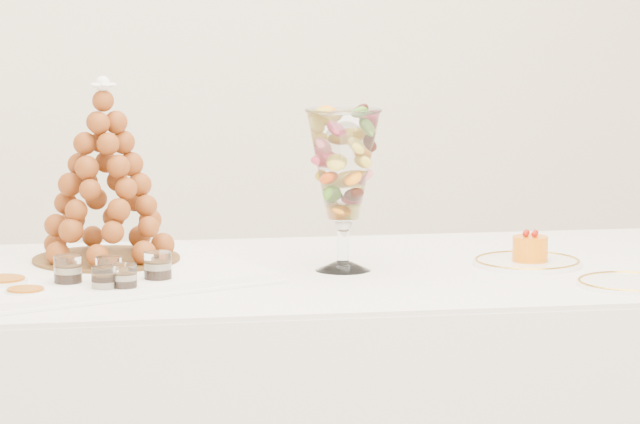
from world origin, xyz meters
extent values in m
cube|color=white|center=(0.00, 2.00, 1.40)|extent=(4.50, 0.04, 2.80)
cube|color=white|center=(-0.13, 0.21, 0.83)|extent=(2.24, 1.02, 0.01)
cube|color=white|center=(-0.51, 0.21, 0.85)|extent=(0.76, 0.66, 0.02)
cylinder|color=white|center=(0.03, 0.19, 0.85)|extent=(0.12, 0.12, 0.02)
cylinder|color=white|center=(0.03, 0.19, 0.90)|extent=(0.03, 0.03, 0.08)
sphere|color=white|center=(0.03, 0.19, 0.94)|extent=(0.04, 0.04, 0.04)
cylinder|color=white|center=(0.43, 0.16, 0.84)|extent=(0.24, 0.24, 0.01)
cylinder|color=white|center=(0.55, -0.11, 0.84)|extent=(0.21, 0.21, 0.01)
cylinder|color=white|center=(-0.57, 0.07, 0.87)|extent=(0.06, 0.06, 0.08)
cylinder|color=white|center=(-0.49, 0.06, 0.87)|extent=(0.05, 0.05, 0.07)
cylinder|color=white|center=(-0.39, 0.07, 0.87)|extent=(0.06, 0.06, 0.08)
cylinder|color=white|center=(-0.50, 0.00, 0.87)|extent=(0.06, 0.06, 0.06)
cylinder|color=white|center=(-0.46, 0.00, 0.87)|extent=(0.06, 0.06, 0.07)
cylinder|color=white|center=(-0.69, 0.08, 0.85)|extent=(0.10, 0.10, 0.03)
cylinder|color=white|center=(-0.65, -0.01, 0.85)|extent=(0.08, 0.08, 0.02)
cylinder|color=brown|center=(-0.47, 0.30, 0.86)|extent=(0.32, 0.32, 0.01)
cone|color=brown|center=(-0.47, 0.30, 1.05)|extent=(0.30, 0.30, 0.38)
sphere|color=white|center=(-0.47, 0.30, 1.23)|extent=(0.04, 0.04, 0.04)
cylinder|color=orange|center=(0.44, 0.15, 0.87)|extent=(0.08, 0.08, 0.05)
sphere|color=#971005|center=(0.45, 0.15, 0.91)|extent=(0.01, 0.01, 0.01)
sphere|color=#971005|center=(0.43, 0.16, 0.91)|extent=(0.01, 0.01, 0.01)
sphere|color=#971005|center=(0.42, 0.15, 0.91)|extent=(0.01, 0.01, 0.01)
sphere|color=#971005|center=(0.44, 0.14, 0.91)|extent=(0.01, 0.01, 0.01)
camera|label=1|loc=(-0.72, -2.92, 1.44)|focal=85.00mm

